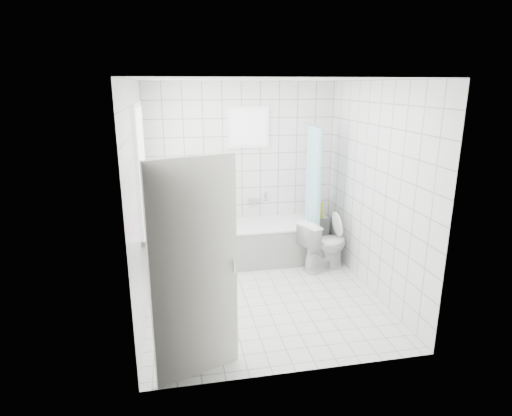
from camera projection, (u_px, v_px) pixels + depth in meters
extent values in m
plane|color=white|center=(262.00, 296.00, 5.35)|extent=(3.00, 3.00, 0.00)
plane|color=white|center=(263.00, 79.00, 4.63)|extent=(3.00, 3.00, 0.00)
cube|color=white|center=(242.00, 171.00, 6.40)|extent=(2.80, 0.02, 2.60)
cube|color=white|center=(300.00, 239.00, 3.57)|extent=(2.80, 0.02, 2.60)
cube|color=white|center=(139.00, 202.00, 4.73)|extent=(0.02, 3.00, 2.60)
cube|color=white|center=(374.00, 190.00, 5.25)|extent=(0.02, 3.00, 2.60)
cube|color=white|center=(143.00, 170.00, 4.94)|extent=(0.01, 0.90, 1.40)
cube|color=white|center=(249.00, 127.00, 6.20)|extent=(0.50, 0.01, 0.50)
cube|color=white|center=(151.00, 230.00, 5.15)|extent=(0.18, 1.02, 0.08)
cube|color=silver|center=(195.00, 273.00, 3.65)|extent=(0.76, 0.32, 2.00)
cube|color=white|center=(251.00, 244.00, 6.35)|extent=(1.86, 0.75, 0.55)
cube|color=white|center=(251.00, 225.00, 6.27)|extent=(1.88, 0.77, 0.03)
cube|color=white|center=(181.00, 218.00, 5.98)|extent=(0.15, 0.85, 1.50)
cube|color=white|center=(314.00, 233.00, 6.78)|extent=(0.40, 0.24, 0.55)
imported|color=white|center=(324.00, 245.00, 6.05)|extent=(0.81, 0.63, 0.73)
cylinder|color=silver|center=(313.00, 125.00, 6.01)|extent=(0.02, 0.80, 0.02)
cube|color=silver|center=(254.00, 200.00, 6.52)|extent=(0.18, 0.06, 0.06)
imported|color=#D96CD5|center=(152.00, 212.00, 5.40)|extent=(0.12, 0.12, 0.19)
imported|color=#31CBDD|center=(151.00, 225.00, 4.92)|extent=(0.11, 0.11, 0.18)
imported|color=#EB5BC5|center=(150.00, 224.00, 4.81)|extent=(0.14, 0.14, 0.28)
imported|color=silver|center=(151.00, 220.00, 5.12)|extent=(0.19, 0.19, 0.17)
imported|color=white|center=(151.00, 212.00, 5.19)|extent=(0.17, 0.17, 0.33)
cylinder|color=#168629|center=(314.00, 212.00, 6.58)|extent=(0.06, 0.06, 0.20)
cylinder|color=#F9FF1A|center=(321.00, 210.00, 6.60)|extent=(0.06, 0.06, 0.26)
cylinder|color=blue|center=(320.00, 208.00, 6.69)|extent=(0.06, 0.06, 0.27)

